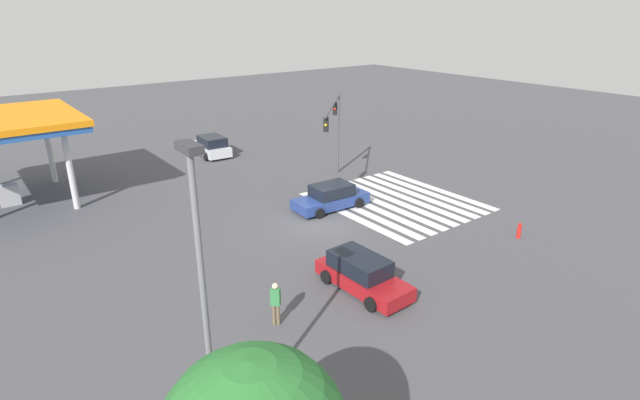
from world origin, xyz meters
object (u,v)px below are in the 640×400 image
traffic_signal_mast (335,122)px  car_1 (362,274)px  car_0 (331,197)px  pedestrian (276,301)px  car_2 (211,146)px  fire_hydrant (519,230)px  street_light_pole_a (203,287)px

traffic_signal_mast → car_1: (-11.73, 7.90, -3.59)m
car_0 → pedestrian: 12.30m
car_2 → pedestrian: 24.83m
traffic_signal_mast → fire_hydrant: traffic_signal_mast is taller
traffic_signal_mast → street_light_pole_a: street_light_pole_a is taller
traffic_signal_mast → street_light_pole_a: size_ratio=0.68×
car_0 → street_light_pole_a: size_ratio=0.55×
car_1 → pedestrian: pedestrian is taller
car_1 → pedestrian: 4.38m
pedestrian → fire_hydrant: 14.52m
car_0 → car_1: (-8.19, 4.81, 0.03)m
traffic_signal_mast → street_light_pole_a: (-15.70, 16.72, 0.85)m
pedestrian → fire_hydrant: pedestrian is taller
pedestrian → street_light_pole_a: (-3.99, 4.45, 4.14)m
traffic_signal_mast → car_2: traffic_signal_mast is taller
car_0 → car_1: 9.50m
car_1 → pedestrian: (0.02, 4.37, 0.30)m
pedestrian → fire_hydrant: bearing=-47.5°
traffic_signal_mast → pedestrian: (-11.72, 12.27, -3.29)m
car_0 → car_2: size_ratio=1.12×
traffic_signal_mast → car_0: traffic_signal_mast is taller
traffic_signal_mast → pedestrian: size_ratio=3.24×
car_1 → fire_hydrant: 10.16m
street_light_pole_a → fire_hydrant: street_light_pole_a is taller
car_1 → street_light_pole_a: street_light_pole_a is taller
traffic_signal_mast → pedestrian: bearing=-1.3°
traffic_signal_mast → car_2: (11.58, 3.69, -3.53)m
traffic_signal_mast → car_0: size_ratio=1.23×
car_2 → pedestrian: (-23.30, 8.58, 0.24)m
street_light_pole_a → car_1: bearing=-65.8°
traffic_signal_mast → fire_hydrant: 13.69m
traffic_signal_mast → car_0: (-3.54, 3.09, -3.62)m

